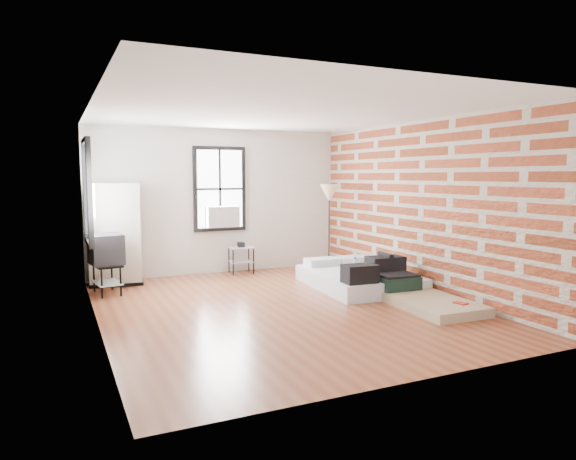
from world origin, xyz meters
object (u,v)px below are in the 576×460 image
side_table (241,253)px  floor_lamp (329,197)px  mattress_bare (419,297)px  tv_stand (106,251)px  mattress_main (359,277)px  wardrobe (115,235)px

side_table → floor_lamp: floor_lamp is taller
mattress_bare → floor_lamp: (-0.06, 2.64, 1.39)m
tv_stand → mattress_bare: bearing=-40.1°
mattress_main → mattress_bare: 1.36m
wardrobe → tv_stand: (-0.21, -0.70, -0.19)m
mattress_bare → floor_lamp: floor_lamp is taller
floor_lamp → mattress_bare: bearing=-88.6°
side_table → mattress_bare: bearing=-65.0°
mattress_main → tv_stand: tv_stand is taller
floor_lamp → mattress_main: bearing=-95.7°
side_table → tv_stand: bearing=-163.3°
wardrobe → side_table: bearing=9.3°
wardrobe → side_table: (2.34, 0.07, -0.47)m
side_table → tv_stand: tv_stand is taller
mattress_main → mattress_bare: (0.19, -1.35, -0.07)m
floor_lamp → tv_stand: 4.16m
mattress_main → side_table: size_ratio=3.48×
wardrobe → floor_lamp: bearing=-2.7°
mattress_main → side_table: (-1.40, 2.07, 0.23)m
floor_lamp → tv_stand: floor_lamp is taller
wardrobe → side_table: size_ratio=2.89×
mattress_main → wardrobe: size_ratio=1.21×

